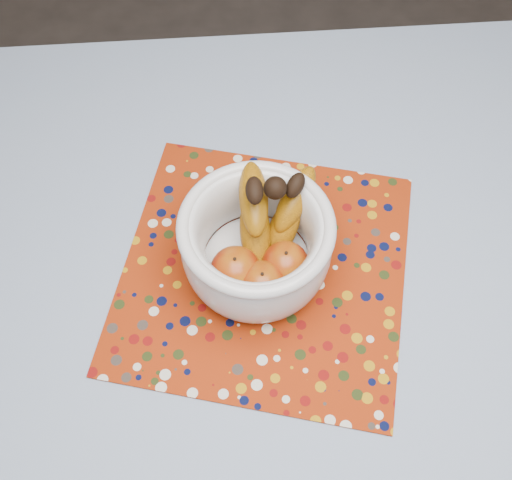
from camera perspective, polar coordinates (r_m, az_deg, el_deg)
table at (r=1.01m, az=5.04°, el=-10.28°), size 1.20×1.20×0.75m
tablecloth at (r=0.93m, az=5.43°, el=-8.57°), size 1.32×1.32×0.01m
placemat at (r=0.97m, az=0.77°, el=-2.86°), size 0.55×0.55×0.00m
fruit_bowl at (r=0.90m, az=0.66°, el=0.14°), size 0.26×0.25×0.19m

